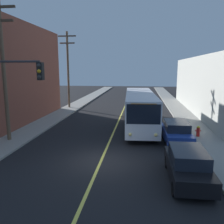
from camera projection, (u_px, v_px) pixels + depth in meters
The scene contains 11 objects.
ground_plane at pixel (101, 161), 14.04m from camera, with size 120.00×120.00×0.00m, color black.
sidewalk_left at pixel (49, 120), 24.66m from camera, with size 2.50×90.00×0.15m, color gray.
sidewalk_right at pixel (191, 124), 22.90m from camera, with size 2.50×90.00×0.15m, color gray.
lane_stripe_center at pixel (122, 114), 28.67m from camera, with size 0.16×60.00×0.01m, color #D8CC4C.
city_bus at pixel (140, 108), 22.06m from camera, with size 3.13×12.25×3.20m.
parked_car_black at pixel (188, 165), 11.38m from camera, with size 1.82×4.40×1.62m.
parked_car_blue at pixel (176, 132), 17.30m from camera, with size 1.92×4.45×1.62m.
utility_pole_near at pixel (3, 65), 16.76m from camera, with size 2.40×0.28×10.06m.
utility_pole_mid at pixel (68, 67), 31.56m from camera, with size 2.40×0.28×10.11m.
traffic_signal_left_corner at pixel (10, 88), 13.77m from camera, with size 3.75×0.48×6.00m.
fire_hydrant at pixel (198, 131), 18.52m from camera, with size 0.44×0.26×0.84m.
Camera 1 is at (2.28, -13.08, 5.46)m, focal length 37.54 mm.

